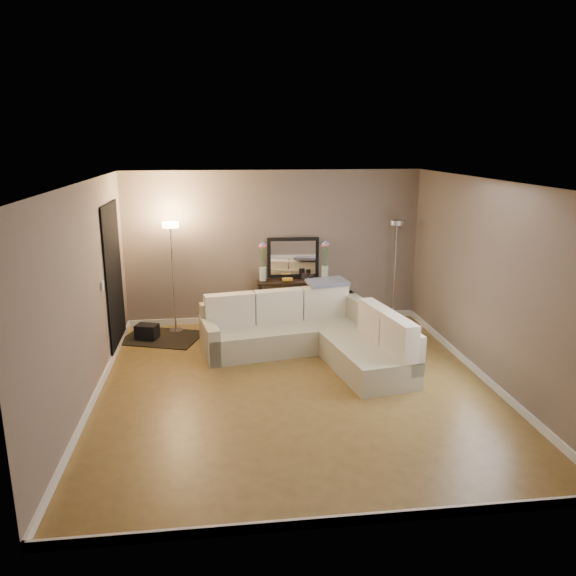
{
  "coord_description": "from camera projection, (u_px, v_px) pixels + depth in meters",
  "views": [
    {
      "loc": [
        -0.92,
        -6.61,
        3.07
      ],
      "look_at": [
        0.0,
        0.8,
        1.1
      ],
      "focal_mm": 35.0,
      "sensor_mm": 36.0,
      "label": 1
    }
  ],
  "objects": [
    {
      "name": "sectional_sofa",
      "position": [
        314.0,
        334.0,
        8.21
      ],
      "size": [
        2.85,
        2.48,
        0.87
      ],
      "color": "beige",
      "rests_on": "floor"
    },
    {
      "name": "baseboard_left",
      "position": [
        96.0,
        393.0,
        6.92
      ],
      "size": [
        0.03,
        5.5,
        0.1
      ],
      "primitive_type": "cube",
      "color": "white",
      "rests_on": "ground"
    },
    {
      "name": "flower_vase_right",
      "position": [
        325.0,
        263.0,
        9.47
      ],
      "size": [
        0.14,
        0.12,
        0.66
      ],
      "color": "silver",
      "rests_on": "console_table"
    },
    {
      "name": "baseboard_back",
      "position": [
        274.0,
        318.0,
        9.84
      ],
      "size": [
        5.0,
        0.03,
        0.1
      ],
      "primitive_type": "cube",
      "color": "white",
      "rests_on": "ground"
    },
    {
      "name": "ceiling",
      "position": [
        296.0,
        181.0,
        6.57
      ],
      "size": [
        5.0,
        5.5,
        0.01
      ],
      "primitive_type": "cube",
      "color": "white",
      "rests_on": "ground"
    },
    {
      "name": "black_bag",
      "position": [
        147.0,
        331.0,
        8.9
      ],
      "size": [
        0.39,
        0.33,
        0.22
      ],
      "primitive_type": "cube",
      "rotation": [
        0.0,
        0.0,
        -0.33
      ],
      "color": "black",
      "rests_on": "charcoal_rug"
    },
    {
      "name": "floor",
      "position": [
        296.0,
        386.0,
        7.23
      ],
      "size": [
        5.0,
        5.5,
        0.01
      ],
      "primitive_type": "cube",
      "color": "olive",
      "rests_on": "ground"
    },
    {
      "name": "console_table",
      "position": [
        289.0,
        300.0,
        9.58
      ],
      "size": [
        1.25,
        0.37,
        0.77
      ],
      "color": "black",
      "rests_on": "floor"
    },
    {
      "name": "floor_lamp_lit",
      "position": [
        172.0,
        256.0,
        8.97
      ],
      "size": [
        0.33,
        0.33,
        1.82
      ],
      "color": "silver",
      "rests_on": "floor"
    },
    {
      "name": "wall_back",
      "position": [
        274.0,
        248.0,
        9.55
      ],
      "size": [
        5.0,
        0.02,
        2.6
      ],
      "primitive_type": "cube",
      "color": "#796A5D",
      "rests_on": "ground"
    },
    {
      "name": "baseboard_right",
      "position": [
        479.0,
        373.0,
        7.52
      ],
      "size": [
        0.03,
        5.5,
        0.1
      ],
      "primitive_type": "cube",
      "color": "white",
      "rests_on": "ground"
    },
    {
      "name": "throw_blanket",
      "position": [
        327.0,
        282.0,
        8.75
      ],
      "size": [
        0.69,
        0.49,
        0.08
      ],
      "primitive_type": "cube",
      "rotation": [
        0.1,
        0.0,
        0.23
      ],
      "color": "slate",
      "rests_on": "sectional_sofa"
    },
    {
      "name": "doorway",
      "position": [
        114.0,
        278.0,
        8.29
      ],
      "size": [
        0.02,
        1.2,
        2.2
      ],
      "primitive_type": "cube",
      "color": "black",
      "rests_on": "ground"
    },
    {
      "name": "baseboard_front",
      "position": [
        341.0,
        521.0,
        4.59
      ],
      "size": [
        5.0,
        0.03,
        0.1
      ],
      "primitive_type": "cube",
      "color": "white",
      "rests_on": "ground"
    },
    {
      "name": "table_decor",
      "position": [
        294.0,
        279.0,
        9.45
      ],
      "size": [
        0.53,
        0.12,
        0.12
      ],
      "color": "gold",
      "rests_on": "console_table"
    },
    {
      "name": "wall_front",
      "position": [
        346.0,
        381.0,
        4.25
      ],
      "size": [
        5.0,
        0.02,
        2.6
      ],
      "primitive_type": "cube",
      "color": "#796A5D",
      "rests_on": "ground"
    },
    {
      "name": "flower_vase_left",
      "position": [
        263.0,
        264.0,
        9.38
      ],
      "size": [
        0.14,
        0.12,
        0.66
      ],
      "color": "silver",
      "rests_on": "console_table"
    },
    {
      "name": "leaning_mirror",
      "position": [
        293.0,
        258.0,
        9.56
      ],
      "size": [
        0.88,
        0.07,
        0.69
      ],
      "color": "black",
      "rests_on": "console_table"
    },
    {
      "name": "charcoal_rug",
      "position": [
        162.0,
        338.0,
        8.99
      ],
      "size": [
        1.41,
        1.22,
        0.02
      ],
      "primitive_type": "cube",
      "rotation": [
        0.0,
        0.0,
        -0.33
      ],
      "color": "black",
      "rests_on": "floor"
    },
    {
      "name": "floor_lamp_unlit",
      "position": [
        396.0,
        251.0,
        9.54
      ],
      "size": [
        0.28,
        0.28,
        1.77
      ],
      "color": "silver",
      "rests_on": "floor"
    },
    {
      "name": "switch_plate",
      "position": [
        102.0,
        286.0,
        7.44
      ],
      "size": [
        0.02,
        0.08,
        0.12
      ],
      "primitive_type": "cube",
      "color": "white",
      "rests_on": "ground"
    },
    {
      "name": "wall_left",
      "position": [
        85.0,
        295.0,
        6.6
      ],
      "size": [
        0.02,
        5.5,
        2.6
      ],
      "primitive_type": "cube",
      "color": "#796A5D",
      "rests_on": "ground"
    },
    {
      "name": "wall_right",
      "position": [
        489.0,
        283.0,
        7.2
      ],
      "size": [
        0.02,
        5.5,
        2.6
      ],
      "primitive_type": "cube",
      "color": "#796A5D",
      "rests_on": "ground"
    }
  ]
}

